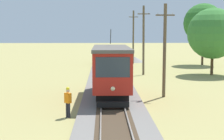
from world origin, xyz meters
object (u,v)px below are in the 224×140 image
Objects in this scene: tree_right_near at (203,23)px; utility_pole_mid at (143,40)px; freight_car at (107,54)px; gravel_pile at (135,59)px; red_tram at (111,69)px; track_worker at (68,101)px; utility_pole_near_tram at (165,50)px; tree_left_near at (213,34)px; utility_pole_far at (133,37)px.

utility_pole_mid is at bearing -132.80° from tree_right_near.
freight_car is 5.50m from gravel_pile.
red_tram is 4.79× the size of track_worker.
track_worker is at bearing -109.04° from utility_pole_mid.
utility_pole_near_tram is 0.89× the size of utility_pole_mid.
red_tram is at bearing -171.48° from utility_pole_near_tram.
tree_left_near is at bearing -48.14° from freight_car.
tree_left_near is (14.36, 18.70, 3.69)m from track_worker.
utility_pole_mid is 4.37× the size of track_worker.
utility_pole_near_tram is 13.21m from utility_pole_mid.
utility_pole_far is at bearing 120.01° from tree_left_near.
utility_pole_far is (3.99, 26.76, 1.91)m from red_tram.
gravel_pile is at bearing 88.97° from utility_pole_near_tram.
utility_pole_near_tram is 9.26m from track_worker.
utility_pole_near_tram reaches higher than gravel_pile.
utility_pole_near_tram reaches higher than red_tram.
tree_right_near is (13.94, 24.55, 3.87)m from red_tram.
utility_pole_near_tram is at bearing -121.27° from tree_left_near.
tree_left_near is at bearing -173.81° from track_worker.
track_worker is at bearing -138.05° from utility_pole_near_tram.
red_tram is at bearing -89.99° from freight_car.
freight_car is 14.78m from tree_right_near.
utility_pole_far is 0.90× the size of tree_right_near.
freight_car is at bearing 90.01° from red_tram.
track_worker is at bearing -116.10° from red_tram.
track_worker is at bearing -101.59° from gravel_pile.
red_tram is 1.13× the size of tree_left_near.
utility_pole_near_tram is at bearing -91.03° from gravel_pile.
tree_right_near is (9.95, -2.21, 1.97)m from utility_pole_far.
red_tram is at bearing -119.59° from tree_right_near.
track_worker is (-2.62, -5.34, -1.21)m from red_tram.
utility_pole_mid is at bearing -91.90° from gravel_pile.
utility_pole_mid is at bearing 73.87° from red_tram.
track_worker is at bearing -94.70° from freight_car.
red_tram is 1.10× the size of utility_pole_mid.
freight_car is (-0.00, 26.45, -0.64)m from red_tram.
tree_right_near reaches higher than red_tram.
freight_car reaches higher than track_worker.
tree_right_near is (9.43, -4.85, 5.64)m from gravel_pile.
tree_right_near is at bearing 67.44° from utility_pole_near_tram.
utility_pole_mid reaches higher than gravel_pile.
utility_pole_far is (0.00, 12.96, 0.10)m from utility_pole_mid.
utility_pole_mid is at bearing 176.67° from tree_left_near.
utility_pole_mid is 0.87× the size of tree_right_near.
utility_pole_far is 15.50m from tree_left_near.
freight_car is at bearing 172.21° from tree_right_near.
utility_pole_mid is at bearing -90.00° from utility_pole_far.
tree_right_near reaches higher than track_worker.
utility_pole_near_tram is at bearing -90.00° from utility_pole_mid.
tree_left_near is at bearing 58.73° from utility_pole_near_tram.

